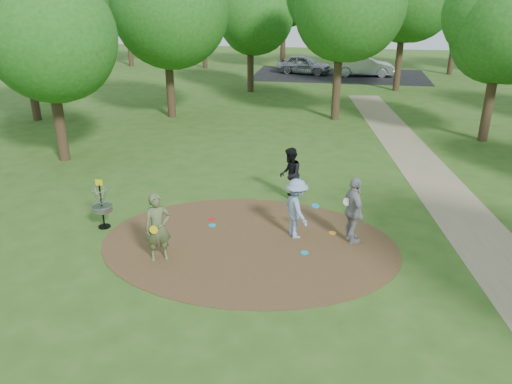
# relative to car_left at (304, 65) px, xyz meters

# --- Properties ---
(ground) EXTENTS (100.00, 100.00, 0.00)m
(ground) POSITION_rel_car_left_xyz_m (0.97, -30.23, -0.76)
(ground) COLOR #2D5119
(ground) RESTS_ON ground
(dirt_clearing) EXTENTS (8.40, 8.40, 0.02)m
(dirt_clearing) POSITION_rel_car_left_xyz_m (0.97, -30.23, -0.75)
(dirt_clearing) COLOR #47301C
(dirt_clearing) RESTS_ON ground
(footpath) EXTENTS (7.55, 39.89, 0.01)m
(footpath) POSITION_rel_car_left_xyz_m (7.47, -28.23, -0.75)
(footpath) COLOR #8C7A5B
(footpath) RESTS_ON ground
(parking_lot) EXTENTS (14.00, 8.00, 0.01)m
(parking_lot) POSITION_rel_car_left_xyz_m (2.97, -0.23, -0.76)
(parking_lot) COLOR black
(parking_lot) RESTS_ON ground
(player_observer_with_disc) EXTENTS (0.81, 0.71, 1.87)m
(player_observer_with_disc) POSITION_rel_car_left_xyz_m (-1.20, -31.46, 0.17)
(player_observer_with_disc) COLOR #546339
(player_observer_with_disc) RESTS_ON ground
(player_throwing_with_disc) EXTENTS (1.26, 1.32, 1.77)m
(player_throwing_with_disc) POSITION_rel_car_left_xyz_m (2.23, -29.56, 0.13)
(player_throwing_with_disc) COLOR #829AC3
(player_throwing_with_disc) RESTS_ON ground
(player_walking_with_disc) EXTENTS (0.74, 0.93, 1.84)m
(player_walking_with_disc) POSITION_rel_car_left_xyz_m (1.76, -26.92, 0.16)
(player_walking_with_disc) COLOR black
(player_walking_with_disc) RESTS_ON ground
(player_waiting_with_disc) EXTENTS (0.86, 1.23, 1.94)m
(player_waiting_with_disc) POSITION_rel_car_left_xyz_m (3.83, -29.59, 0.21)
(player_waiting_with_disc) COLOR gray
(player_waiting_with_disc) RESTS_ON ground
(disc_ground_cyan) EXTENTS (0.22, 0.22, 0.02)m
(disc_ground_cyan) POSITION_rel_car_left_xyz_m (-0.33, -29.32, -0.73)
(disc_ground_cyan) COLOR #1798B9
(disc_ground_cyan) RESTS_ON dirt_clearing
(disc_ground_blue) EXTENTS (0.22, 0.22, 0.02)m
(disc_ground_blue) POSITION_rel_car_left_xyz_m (2.57, -30.53, -0.73)
(disc_ground_blue) COLOR #0D98DD
(disc_ground_blue) RESTS_ON dirt_clearing
(disc_ground_red) EXTENTS (0.22, 0.22, 0.02)m
(disc_ground_red) POSITION_rel_car_left_xyz_m (-0.45, -28.89, -0.73)
(disc_ground_red) COLOR red
(disc_ground_red) RESTS_ON dirt_clearing
(car_left) EXTENTS (4.76, 2.81, 1.52)m
(car_left) POSITION_rel_car_left_xyz_m (0.00, 0.00, 0.00)
(car_left) COLOR #9A9DA1
(car_left) RESTS_ON ground
(car_right) EXTENTS (5.02, 2.10, 1.62)m
(car_right) POSITION_rel_car_left_xyz_m (4.83, -0.34, 0.05)
(car_right) COLOR #AAAEB2
(car_right) RESTS_ON ground
(disc_ground_orange) EXTENTS (0.22, 0.22, 0.02)m
(disc_ground_orange) POSITION_rel_car_left_xyz_m (3.29, -29.20, -0.73)
(disc_ground_orange) COLOR orange
(disc_ground_orange) RESTS_ON dirt_clearing
(disc_golf_basket) EXTENTS (0.63, 0.63, 1.54)m
(disc_golf_basket) POSITION_rel_car_left_xyz_m (-3.53, -29.93, 0.12)
(disc_golf_basket) COLOR black
(disc_golf_basket) RESTS_ON ground
(tree_ring) EXTENTS (37.63, 45.40, 8.85)m
(tree_ring) POSITION_rel_car_left_xyz_m (3.22, -21.22, 4.45)
(tree_ring) COLOR #332316
(tree_ring) RESTS_ON ground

